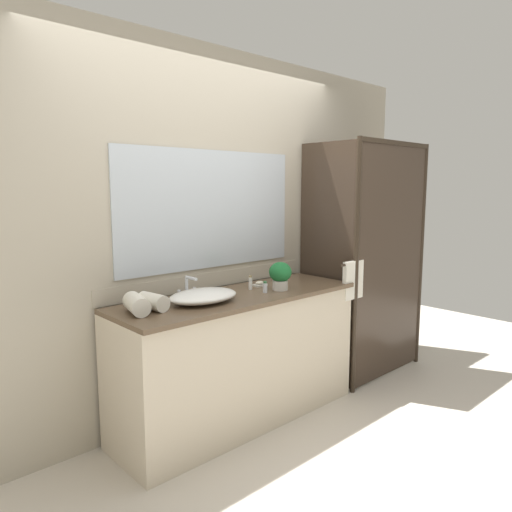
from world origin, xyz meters
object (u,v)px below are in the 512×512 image
at_px(sink_basin, 203,296).
at_px(amenity_bottle_shampoo, 250,283).
at_px(amenity_bottle_lotion, 265,287).
at_px(potted_plant, 280,274).
at_px(soap_dish, 259,284).
at_px(faucet, 187,290).
at_px(rolled_towel_near_edge, 137,304).
at_px(rolled_towel_middle, 153,302).

distance_m(sink_basin, amenity_bottle_shampoo, 0.49).
bearing_deg(amenity_bottle_lotion, potted_plant, -1.84).
xyz_separation_m(sink_basin, amenity_bottle_lotion, (0.48, -0.07, -0.00)).
xyz_separation_m(soap_dish, amenity_bottle_shampoo, (-0.13, -0.04, 0.03)).
relative_size(faucet, rolled_towel_near_edge, 0.75).
xyz_separation_m(sink_basin, soap_dish, (0.61, 0.13, -0.03)).
distance_m(faucet, rolled_towel_middle, 0.36).
distance_m(amenity_bottle_lotion, rolled_towel_middle, 0.82).
distance_m(sink_basin, rolled_towel_near_edge, 0.45).
bearing_deg(amenity_bottle_lotion, soap_dish, 56.40).
bearing_deg(amenity_bottle_shampoo, amenity_bottle_lotion, -90.03).
relative_size(sink_basin, amenity_bottle_lotion, 5.81).
relative_size(sink_basin, amenity_bottle_shampoo, 4.64).
bearing_deg(rolled_towel_middle, soap_dish, 5.08).
relative_size(soap_dish, rolled_towel_near_edge, 0.44).
bearing_deg(amenity_bottle_lotion, sink_basin, 171.89).
xyz_separation_m(sink_basin, faucet, (-0.00, 0.17, 0.01)).
bearing_deg(rolled_towel_near_edge, potted_plant, -5.91).
distance_m(sink_basin, soap_dish, 0.62).
distance_m(faucet, soap_dish, 0.61).
bearing_deg(amenity_bottle_shampoo, rolled_towel_near_edge, -177.19).
bearing_deg(soap_dish, rolled_towel_middle, -174.92).
bearing_deg(faucet, rolled_towel_middle, -158.45).
height_order(rolled_towel_near_edge, rolled_towel_middle, rolled_towel_near_edge).
bearing_deg(potted_plant, sink_basin, 173.33).
height_order(sink_basin, faucet, faucet).
relative_size(faucet, amenity_bottle_lotion, 2.11).
bearing_deg(rolled_towel_near_edge, rolled_towel_middle, 2.02).
height_order(faucet, amenity_bottle_lotion, faucet).
height_order(soap_dish, rolled_towel_near_edge, rolled_towel_near_edge).
distance_m(rolled_towel_near_edge, rolled_towel_middle, 0.11).
relative_size(faucet, rolled_towel_middle, 0.87).
height_order(amenity_bottle_lotion, rolled_towel_near_edge, rolled_towel_near_edge).
bearing_deg(rolled_towel_middle, amenity_bottle_lotion, -7.68).
bearing_deg(rolled_towel_near_edge, amenity_bottle_lotion, -6.54).
relative_size(amenity_bottle_shampoo, amenity_bottle_lotion, 1.25).
bearing_deg(amenity_bottle_shampoo, potted_plant, -47.20).
distance_m(soap_dish, amenity_bottle_lotion, 0.23).
bearing_deg(rolled_towel_middle, rolled_towel_near_edge, -177.98).
xyz_separation_m(amenity_bottle_shampoo, rolled_towel_middle, (-0.81, -0.04, 0.00)).
height_order(amenity_bottle_shampoo, amenity_bottle_lotion, amenity_bottle_shampoo).
height_order(potted_plant, rolled_towel_near_edge, potted_plant).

